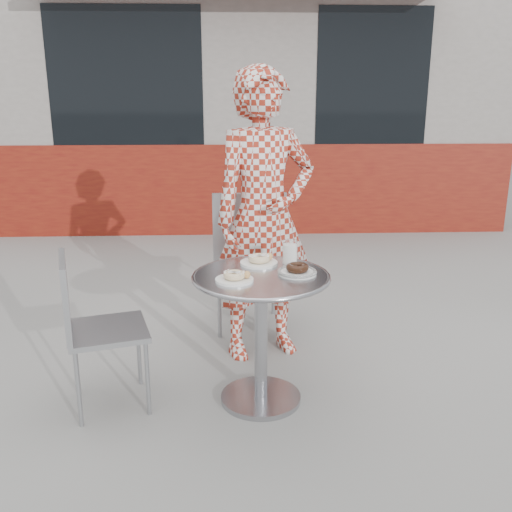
{
  "coord_description": "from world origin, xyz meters",
  "views": [
    {
      "loc": [
        -0.12,
        -2.65,
        1.58
      ],
      "look_at": [
        0.0,
        0.11,
        0.77
      ],
      "focal_mm": 40.0,
      "sensor_mm": 36.0,
      "label": 1
    }
  ],
  "objects_px": {
    "chair_left": "(107,360)",
    "plate_near": "(235,277)",
    "bistro_table": "(261,307)",
    "plate_far": "(260,260)",
    "plate_checker": "(297,271)",
    "seated_person": "(264,217)",
    "milk_cup": "(290,253)",
    "chair_far": "(248,285)"
  },
  "relations": [
    {
      "from": "bistro_table",
      "to": "plate_far",
      "type": "relative_size",
      "value": 3.55
    },
    {
      "from": "bistro_table",
      "to": "plate_checker",
      "type": "relative_size",
      "value": 3.56
    },
    {
      "from": "chair_far",
      "to": "seated_person",
      "type": "bearing_deg",
      "value": 100.71
    },
    {
      "from": "plate_far",
      "to": "plate_checker",
      "type": "xyz_separation_m",
      "value": [
        0.18,
        -0.17,
        -0.0
      ]
    },
    {
      "from": "bistro_table",
      "to": "plate_far",
      "type": "xyz_separation_m",
      "value": [
        0.0,
        0.18,
        0.19
      ]
    },
    {
      "from": "seated_person",
      "to": "plate_far",
      "type": "relative_size",
      "value": 8.71
    },
    {
      "from": "plate_far",
      "to": "milk_cup",
      "type": "height_order",
      "value": "milk_cup"
    },
    {
      "from": "bistro_table",
      "to": "chair_left",
      "type": "xyz_separation_m",
      "value": [
        -0.78,
        -0.0,
        -0.28
      ]
    },
    {
      "from": "seated_person",
      "to": "plate_checker",
      "type": "relative_size",
      "value": 8.74
    },
    {
      "from": "chair_far",
      "to": "plate_far",
      "type": "distance_m",
      "value": 0.91
    },
    {
      "from": "seated_person",
      "to": "plate_near",
      "type": "height_order",
      "value": "seated_person"
    },
    {
      "from": "seated_person",
      "to": "bistro_table",
      "type": "bearing_deg",
      "value": -113.97
    },
    {
      "from": "bistro_table",
      "to": "chair_far",
      "type": "distance_m",
      "value": 1.02
    },
    {
      "from": "chair_left",
      "to": "bistro_table",
      "type": "bearing_deg",
      "value": -106.01
    },
    {
      "from": "bistro_table",
      "to": "plate_far",
      "type": "height_order",
      "value": "plate_far"
    },
    {
      "from": "bistro_table",
      "to": "milk_cup",
      "type": "height_order",
      "value": "milk_cup"
    },
    {
      "from": "bistro_table",
      "to": "chair_left",
      "type": "bearing_deg",
      "value": -179.87
    },
    {
      "from": "seated_person",
      "to": "milk_cup",
      "type": "bearing_deg",
      "value": -94.21
    },
    {
      "from": "plate_near",
      "to": "milk_cup",
      "type": "xyz_separation_m",
      "value": [
        0.29,
        0.27,
        0.04
      ]
    },
    {
      "from": "chair_left",
      "to": "plate_far",
      "type": "xyz_separation_m",
      "value": [
        0.79,
        0.18,
        0.47
      ]
    },
    {
      "from": "bistro_table",
      "to": "milk_cup",
      "type": "xyz_separation_m",
      "value": [
        0.16,
        0.18,
        0.23
      ]
    },
    {
      "from": "plate_far",
      "to": "plate_checker",
      "type": "height_order",
      "value": "plate_far"
    },
    {
      "from": "seated_person",
      "to": "plate_far",
      "type": "distance_m",
      "value": 0.44
    },
    {
      "from": "bistro_table",
      "to": "plate_checker",
      "type": "height_order",
      "value": "plate_checker"
    },
    {
      "from": "chair_left",
      "to": "plate_far",
      "type": "bearing_deg",
      "value": -93.28
    },
    {
      "from": "chair_far",
      "to": "plate_checker",
      "type": "distance_m",
      "value": 1.09
    },
    {
      "from": "plate_near",
      "to": "chair_left",
      "type": "bearing_deg",
      "value": 172.41
    },
    {
      "from": "chair_left",
      "to": "seated_person",
      "type": "bearing_deg",
      "value": -70.51
    },
    {
      "from": "plate_far",
      "to": "plate_near",
      "type": "relative_size",
      "value": 1.07
    },
    {
      "from": "chair_left",
      "to": "plate_near",
      "type": "bearing_deg",
      "value": -113.72
    },
    {
      "from": "plate_far",
      "to": "plate_checker",
      "type": "bearing_deg",
      "value": -43.44
    },
    {
      "from": "chair_far",
      "to": "bistro_table",
      "type": "bearing_deg",
      "value": 90.66
    },
    {
      "from": "seated_person",
      "to": "plate_near",
      "type": "xyz_separation_m",
      "value": [
        -0.18,
        -0.68,
        -0.14
      ]
    },
    {
      "from": "bistro_table",
      "to": "milk_cup",
      "type": "relative_size",
      "value": 5.54
    },
    {
      "from": "chair_left",
      "to": "seated_person",
      "type": "height_order",
      "value": "seated_person"
    },
    {
      "from": "chair_left",
      "to": "plate_far",
      "type": "relative_size",
      "value": 4.11
    },
    {
      "from": "chair_left",
      "to": "plate_near",
      "type": "xyz_separation_m",
      "value": [
        0.66,
        -0.09,
        0.47
      ]
    },
    {
      "from": "plate_near",
      "to": "milk_cup",
      "type": "height_order",
      "value": "milk_cup"
    },
    {
      "from": "plate_far",
      "to": "plate_near",
      "type": "bearing_deg",
      "value": -116.06
    },
    {
      "from": "plate_checker",
      "to": "chair_far",
      "type": "bearing_deg",
      "value": 102.41
    },
    {
      "from": "bistro_table",
      "to": "plate_near",
      "type": "height_order",
      "value": "plate_near"
    },
    {
      "from": "bistro_table",
      "to": "plate_far",
      "type": "bearing_deg",
      "value": 89.71
    }
  ]
}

